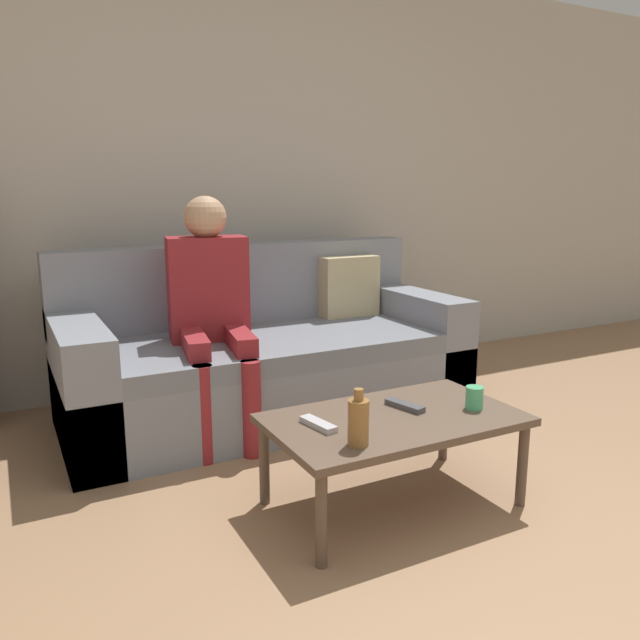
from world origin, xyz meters
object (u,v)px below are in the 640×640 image
person_adult (211,297)px  tv_remote_0 (318,424)px  bottle (358,421)px  couch (266,360)px  tv_remote_1 (405,406)px  cup_near (474,398)px  coffee_table (394,425)px

person_adult → tv_remote_0: size_ratio=6.69×
bottle → tv_remote_0: bearing=102.2°
couch → tv_remote_1: size_ratio=11.94×
person_adult → cup_near: size_ratio=13.18×
tv_remote_0 → tv_remote_1: (0.39, 0.02, 0.00)m
couch → tv_remote_0: couch is taller
couch → coffee_table: 1.18m
tv_remote_1 → bottle: size_ratio=0.89×
person_adult → tv_remote_1: size_ratio=6.66×
tv_remote_0 → person_adult: bearing=82.5°
couch → cup_near: bearing=-73.9°
coffee_table → tv_remote_1: (0.09, 0.05, 0.05)m
coffee_table → tv_remote_1: size_ratio=5.42×
coffee_table → tv_remote_0: (-0.31, 0.04, 0.05)m
coffee_table → tv_remote_1: tv_remote_1 is taller
tv_remote_0 → coffee_table: bearing=-17.1°
couch → coffee_table: (0.04, -1.18, 0.03)m
coffee_table → bottle: 0.34m
tv_remote_1 → bottle: bottle is taller
couch → person_adult: 0.51m
tv_remote_1 → tv_remote_0: bearing=167.5°
person_adult → bottle: bearing=-76.3°
cup_near → tv_remote_1: size_ratio=0.51×
coffee_table → bottle: (-0.26, -0.17, 0.12)m
person_adult → tv_remote_0: person_adult is taller
coffee_table → bottle: size_ratio=4.82×
cup_near → tv_remote_0: size_ratio=0.51×
coffee_table → cup_near: size_ratio=10.72×
person_adult → bottle: size_ratio=5.93×
cup_near → bottle: 0.60m
bottle → person_adult: bearing=94.4°
person_adult → cup_near: person_adult is taller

